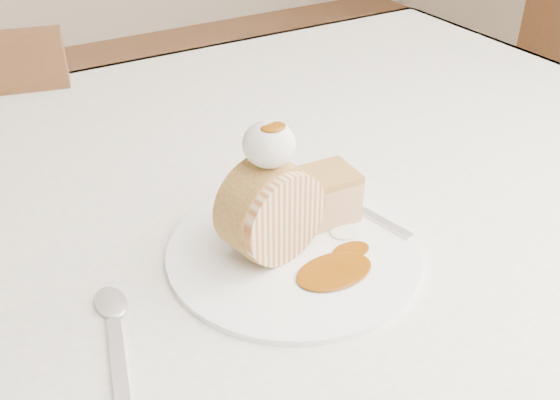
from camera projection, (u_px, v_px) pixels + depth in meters
table at (199, 262)px, 0.74m from camera, size 1.40×0.90×0.75m
chair_end at (558, 126)px, 1.41m from camera, size 0.44×0.44×0.87m
plate at (294, 250)px, 0.61m from camera, size 0.26×0.26×0.01m
roulade_slice at (271, 211)px, 0.58m from camera, size 0.10×0.07×0.09m
cake_chunk at (327, 197)px, 0.64m from camera, size 0.06×0.05×0.05m
whipped_cream at (269, 144)px, 0.55m from camera, size 0.05×0.05×0.04m
caramel_drizzle at (273, 122)px, 0.53m from camera, size 0.02×0.02×0.01m
caramel_pool at (334, 271)px, 0.57m from camera, size 0.08×0.05×0.00m
fork at (371, 215)px, 0.65m from camera, size 0.05×0.15×0.00m
spoon at (120, 377)px, 0.48m from camera, size 0.06×0.16×0.00m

